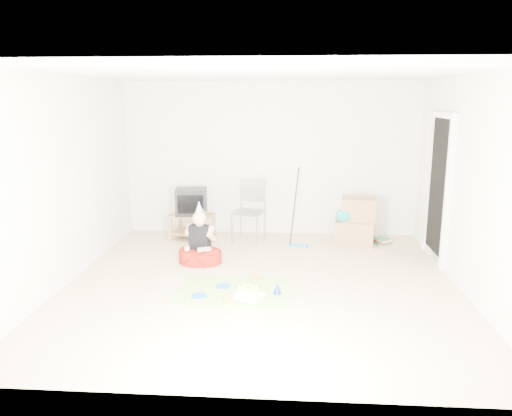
# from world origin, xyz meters

# --- Properties ---
(ground) EXTENTS (5.00, 5.00, 0.00)m
(ground) POSITION_xyz_m (0.00, 0.00, 0.00)
(ground) COLOR beige
(ground) RESTS_ON ground
(doorway_recess) EXTENTS (0.02, 0.90, 2.05)m
(doorway_recess) POSITION_xyz_m (2.48, 1.20, 1.02)
(doorway_recess) COLOR black
(doorway_recess) RESTS_ON ground
(tv_stand) EXTENTS (0.77, 0.58, 0.43)m
(tv_stand) POSITION_xyz_m (-1.28, 1.96, 0.26)
(tv_stand) COLOR #966B43
(tv_stand) RESTS_ON ground
(crt_tv) EXTENTS (0.55, 0.48, 0.43)m
(crt_tv) POSITION_xyz_m (-1.28, 1.96, 0.65)
(crt_tv) COLOR black
(crt_tv) RESTS_ON tv_stand
(folding_chair) EXTENTS (0.56, 0.54, 1.02)m
(folding_chair) POSITION_xyz_m (-0.33, 1.90, 0.50)
(folding_chair) COLOR gray
(folding_chair) RESTS_ON ground
(cardboard_boxes) EXTENTS (0.66, 0.54, 0.76)m
(cardboard_boxes) POSITION_xyz_m (1.40, 1.87, 0.37)
(cardboard_boxes) COLOR #9D724C
(cardboard_boxes) RESTS_ON ground
(floor_mop) EXTENTS (0.32, 0.40, 1.23)m
(floor_mop) POSITION_xyz_m (0.48, 1.66, 0.26)
(floor_mop) COLOR blue
(floor_mop) RESTS_ON ground
(book_pile) EXTENTS (0.26, 0.30, 0.11)m
(book_pile) POSITION_xyz_m (1.84, 1.92, 0.05)
(book_pile) COLOR #2A7E4C
(book_pile) RESTS_ON ground
(seated_woman) EXTENTS (0.74, 0.74, 0.90)m
(seated_woman) POSITION_xyz_m (-0.93, 0.77, 0.20)
(seated_woman) COLOR maroon
(seated_woman) RESTS_ON ground
(party_mat) EXTENTS (1.40, 1.02, 0.01)m
(party_mat) POSITION_xyz_m (-0.33, -0.27, 0.00)
(party_mat) COLOR #E83078
(party_mat) RESTS_ON ground
(birthday_cake) EXTENTS (0.37, 0.35, 0.14)m
(birthday_cake) POSITION_xyz_m (-0.11, -0.56, 0.04)
(birthday_cake) COLOR white
(birthday_cake) RESTS_ON party_mat
(blue_plate_near) EXTENTS (0.20, 0.20, 0.01)m
(blue_plate_near) POSITION_xyz_m (-0.48, -0.16, 0.01)
(blue_plate_near) COLOR blue
(blue_plate_near) RESTS_ON party_mat
(blue_plate_far) EXTENTS (0.24, 0.24, 0.01)m
(blue_plate_far) POSITION_xyz_m (-0.72, -0.48, 0.01)
(blue_plate_far) COLOR blue
(blue_plate_far) RESTS_ON party_mat
(orange_cup_near) EXTENTS (0.09, 0.09, 0.08)m
(orange_cup_near) POSITION_xyz_m (-0.08, 0.08, 0.05)
(orange_cup_near) COLOR orange
(orange_cup_near) RESTS_ON party_mat
(orange_cup_far) EXTENTS (0.09, 0.09, 0.09)m
(orange_cup_far) POSITION_xyz_m (-0.37, -0.65, 0.05)
(orange_cup_far) COLOR orange
(orange_cup_far) RESTS_ON party_mat
(blue_party_hat) EXTENTS (0.12, 0.12, 0.15)m
(blue_party_hat) POSITION_xyz_m (0.21, -0.35, 0.08)
(blue_party_hat) COLOR #162C9D
(blue_party_hat) RESTS_ON party_mat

